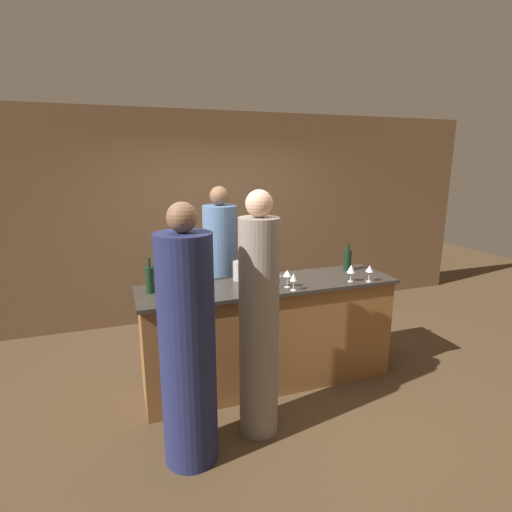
% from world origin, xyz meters
% --- Properties ---
extents(ground_plane, '(14.00, 14.00, 0.00)m').
position_xyz_m(ground_plane, '(0.00, 0.00, 0.00)').
color(ground_plane, '#4C3823').
extents(back_wall, '(8.00, 0.06, 2.80)m').
position_xyz_m(back_wall, '(0.00, 1.97, 1.40)').
color(back_wall, brown).
rests_on(back_wall, ground_plane).
extents(bar_counter, '(2.47, 0.66, 1.03)m').
position_xyz_m(bar_counter, '(0.00, 0.00, 0.52)').
color(bar_counter, brown).
rests_on(bar_counter, ground_plane).
extents(bartender, '(0.38, 0.38, 1.89)m').
position_xyz_m(bartender, '(-0.25, 0.87, 0.88)').
color(bartender, '#4C6B93').
rests_on(bartender, ground_plane).
extents(guest_0, '(0.39, 0.39, 1.90)m').
position_xyz_m(guest_0, '(-0.92, -0.79, 0.88)').
color(guest_0, '#1E234C').
rests_on(guest_0, ground_plane).
extents(guest_1, '(0.31, 0.31, 1.96)m').
position_xyz_m(guest_1, '(-0.35, -0.66, 0.92)').
color(guest_1, gray).
rests_on(guest_1, ground_plane).
extents(wine_bottle_0, '(0.08, 0.08, 0.32)m').
position_xyz_m(wine_bottle_0, '(-1.09, 0.09, 1.15)').
color(wine_bottle_0, black).
rests_on(wine_bottle_0, bar_counter).
extents(wine_bottle_1, '(0.08, 0.08, 0.29)m').
position_xyz_m(wine_bottle_1, '(0.94, 0.14, 1.14)').
color(wine_bottle_1, black).
rests_on(wine_bottle_1, bar_counter).
extents(wine_bottle_2, '(0.07, 0.07, 0.27)m').
position_xyz_m(wine_bottle_2, '(-0.51, 0.28, 1.14)').
color(wine_bottle_2, black).
rests_on(wine_bottle_2, bar_counter).
extents(ice_bucket, '(0.16, 0.16, 0.18)m').
position_xyz_m(ice_bucket, '(-0.22, 0.19, 1.12)').
color(ice_bucket, '#9E9993').
rests_on(ice_bucket, bar_counter).
extents(wine_glass_0, '(0.07, 0.07, 0.17)m').
position_xyz_m(wine_glass_0, '(0.02, -0.15, 1.16)').
color(wine_glass_0, silver).
rests_on(wine_glass_0, bar_counter).
extents(wine_glass_1, '(0.07, 0.07, 0.16)m').
position_xyz_m(wine_glass_1, '(0.12, -0.28, 1.15)').
color(wine_glass_1, silver).
rests_on(wine_glass_1, bar_counter).
extents(wine_glass_2, '(0.08, 0.08, 0.16)m').
position_xyz_m(wine_glass_2, '(0.75, -0.21, 1.15)').
color(wine_glass_2, silver).
rests_on(wine_glass_2, bar_counter).
extents(wine_glass_3, '(0.08, 0.08, 0.17)m').
position_xyz_m(wine_glass_3, '(0.11, -0.17, 1.16)').
color(wine_glass_3, silver).
rests_on(wine_glass_3, bar_counter).
extents(wine_glass_4, '(0.07, 0.07, 0.16)m').
position_xyz_m(wine_glass_4, '(0.92, -0.27, 1.15)').
color(wine_glass_4, silver).
rests_on(wine_glass_4, bar_counter).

